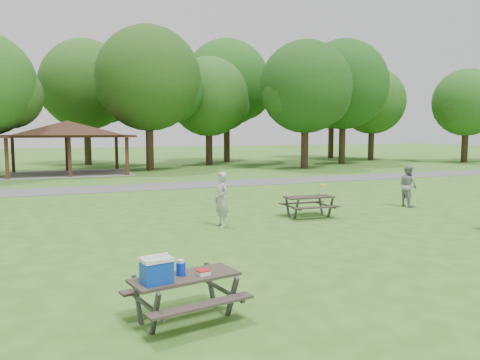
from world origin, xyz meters
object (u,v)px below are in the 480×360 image
at_px(picnic_table_near, 176,280).
at_px(frisbee_catcher, 408,186).
at_px(picnic_table_middle, 309,201).
at_px(frisbee_thrower, 221,199).

distance_m(picnic_table_near, frisbee_catcher, 13.86).
bearing_deg(frisbee_catcher, picnic_table_middle, 95.76).
xyz_separation_m(picnic_table_near, frisbee_thrower, (3.21, 6.79, 0.18)).
bearing_deg(picnic_table_near, picnic_table_middle, 47.36).
bearing_deg(picnic_table_middle, frisbee_catcher, 5.72).
bearing_deg(frisbee_catcher, frisbee_thrower, 96.44).
bearing_deg(frisbee_thrower, picnic_table_near, -33.09).
distance_m(picnic_table_near, frisbee_thrower, 7.51).
xyz_separation_m(picnic_table_near, picnic_table_middle, (6.66, 7.23, -0.13)).
relative_size(picnic_table_near, frisbee_thrower, 1.12).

